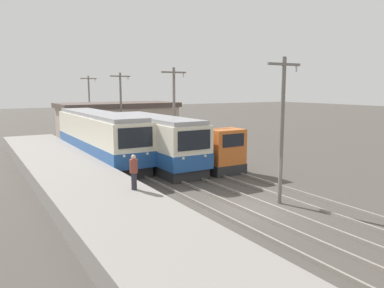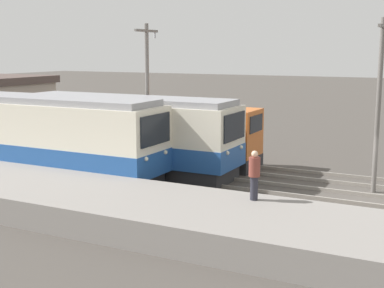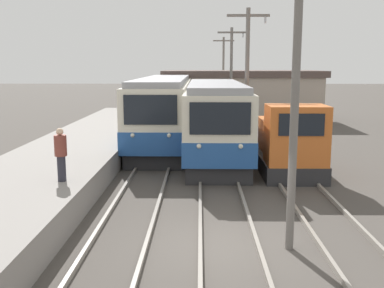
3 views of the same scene
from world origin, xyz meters
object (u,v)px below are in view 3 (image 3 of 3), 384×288
object	(u,v)px
catenary_mast_near	(296,92)
catenary_mast_far	(231,74)
catenary_mast_distant	(223,72)
catenary_mast_mid	(247,78)
commuter_train_center	(215,123)
person_on_platform	(61,153)
shunting_locomotive	(288,144)
commuter_train_left	(165,113)

from	to	relation	value
catenary_mast_near	catenary_mast_far	size ratio (longest dim) A/B	1.00
catenary_mast_far	catenary_mast_distant	distance (m)	11.01
catenary_mast_far	catenary_mast_distant	size ratio (longest dim) A/B	1.00
catenary_mast_far	catenary_mast_distant	bearing A→B (deg)	90.00
catenary_mast_mid	catenary_mast_far	distance (m)	11.01
commuter_train_center	catenary_mast_near	xyz separation A→B (m)	(1.51, -11.34, 2.18)
catenary_mast_mid	catenary_mast_far	size ratio (longest dim) A/B	1.00
catenary_mast_near	catenary_mast_distant	xyz separation A→B (m)	(0.00, 33.04, 0.00)
catenary_mast_far	person_on_platform	bearing A→B (deg)	-108.85
commuter_train_center	catenary_mast_mid	size ratio (longest dim) A/B	1.60
shunting_locomotive	catenary_mast_near	size ratio (longest dim) A/B	0.74
commuter_train_center	catenary_mast_near	size ratio (longest dim) A/B	1.60
commuter_train_left	commuter_train_center	distance (m)	5.00
person_on_platform	catenary_mast_near	bearing A→B (deg)	-23.79
commuter_train_left	shunting_locomotive	size ratio (longest dim) A/B	2.85
shunting_locomotive	person_on_platform	world-z (taller)	shunting_locomotive
commuter_train_left	catenary_mast_distant	size ratio (longest dim) A/B	2.11
catenary_mast_distant	catenary_mast_near	bearing A→B (deg)	-90.00
shunting_locomotive	catenary_mast_far	distance (m)	14.22
catenary_mast_near	catenary_mast_far	distance (m)	22.03
commuter_train_center	catenary_mast_distant	bearing A→B (deg)	86.03
commuter_train_left	catenary_mast_distant	xyz separation A→B (m)	(4.31, 17.56, 2.13)
commuter_train_left	catenary_mast_far	bearing A→B (deg)	56.66
catenary_mast_distant	person_on_platform	xyz separation A→B (m)	(-6.54, -30.16, -2.03)
catenary_mast_near	person_on_platform	xyz separation A→B (m)	(-6.54, 2.88, -2.03)
commuter_train_center	catenary_mast_distant	distance (m)	21.86
commuter_train_left	catenary_mast_near	xyz separation A→B (m)	(4.31, -15.48, 2.13)
commuter_train_center	catenary_mast_distant	size ratio (longest dim) A/B	1.60
catenary_mast_mid	shunting_locomotive	bearing A→B (deg)	-62.57
catenary_mast_mid	catenary_mast_far	world-z (taller)	same
catenary_mast_near	shunting_locomotive	bearing A→B (deg)	79.61
catenary_mast_near	catenary_mast_distant	bearing A→B (deg)	90.00
commuter_train_center	catenary_mast_distant	xyz separation A→B (m)	(1.51, 21.70, 2.18)
person_on_platform	catenary_mast_mid	bearing A→B (deg)	51.21
commuter_train_center	person_on_platform	size ratio (longest dim) A/B	6.86
shunting_locomotive	person_on_platform	bearing A→B (deg)	-146.79
catenary_mast_mid	catenary_mast_distant	size ratio (longest dim) A/B	1.00
shunting_locomotive	catenary_mast_distant	distance (m)	25.09
catenary_mast_mid	catenary_mast_near	bearing A→B (deg)	-90.00
catenary_mast_far	shunting_locomotive	bearing A→B (deg)	-83.87
catenary_mast_distant	shunting_locomotive	bearing A→B (deg)	-86.57
commuter_train_center	catenary_mast_far	bearing A→B (deg)	81.97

